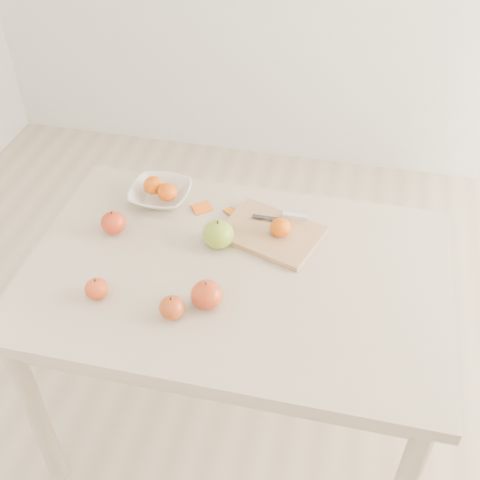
# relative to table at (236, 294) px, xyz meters

# --- Properties ---
(ground) EXTENTS (3.50, 3.50, 0.00)m
(ground) POSITION_rel_table_xyz_m (0.00, 0.00, -0.65)
(ground) COLOR #C6B293
(ground) RESTS_ON ground
(table) EXTENTS (1.20, 0.80, 0.75)m
(table) POSITION_rel_table_xyz_m (0.00, 0.00, 0.00)
(table) COLOR beige
(table) RESTS_ON ground
(cutting_board) EXTENTS (0.33, 0.29, 0.02)m
(cutting_board) POSITION_rel_table_xyz_m (0.07, 0.17, 0.11)
(cutting_board) COLOR #AA7F55
(cutting_board) RESTS_ON table
(board_tangerine) EXTENTS (0.06, 0.06, 0.05)m
(board_tangerine) POSITION_rel_table_xyz_m (0.10, 0.16, 0.14)
(board_tangerine) COLOR #E94C08
(board_tangerine) RESTS_ON cutting_board
(fruit_bowl) EXTENTS (0.19, 0.19, 0.05)m
(fruit_bowl) POSITION_rel_table_xyz_m (-0.31, 0.26, 0.12)
(fruit_bowl) COLOR white
(fruit_bowl) RESTS_ON table
(bowl_tangerine_near) EXTENTS (0.07, 0.07, 0.06)m
(bowl_tangerine_near) POSITION_rel_table_xyz_m (-0.34, 0.27, 0.15)
(bowl_tangerine_near) COLOR #DB6107
(bowl_tangerine_near) RESTS_ON fruit_bowl
(bowl_tangerine_far) EXTENTS (0.07, 0.07, 0.06)m
(bowl_tangerine_far) POSITION_rel_table_xyz_m (-0.28, 0.25, 0.15)
(bowl_tangerine_far) COLOR #D04007
(bowl_tangerine_far) RESTS_ON fruit_bowl
(orange_peel_a) EXTENTS (0.07, 0.07, 0.01)m
(orange_peel_a) POSITION_rel_table_xyz_m (-0.17, 0.24, 0.10)
(orange_peel_a) COLOR #E75C10
(orange_peel_a) RESTS_ON table
(orange_peel_b) EXTENTS (0.06, 0.05, 0.01)m
(orange_peel_b) POSITION_rel_table_xyz_m (-0.07, 0.25, 0.10)
(orange_peel_b) COLOR orange
(orange_peel_b) RESTS_ON table
(paring_knife) EXTENTS (0.17, 0.04, 0.01)m
(paring_knife) POSITION_rel_table_xyz_m (0.11, 0.24, 0.12)
(paring_knife) COLOR white
(paring_knife) RESTS_ON cutting_board
(apple_green) EXTENTS (0.09, 0.09, 0.08)m
(apple_green) POSITION_rel_table_xyz_m (-0.07, 0.09, 0.14)
(apple_green) COLOR #628D15
(apple_green) RESTS_ON table
(apple_red_e) EXTENTS (0.07, 0.07, 0.06)m
(apple_red_e) POSITION_rel_table_xyz_m (-0.12, -0.20, 0.13)
(apple_red_e) COLOR maroon
(apple_red_e) RESTS_ON table
(apple_red_d) EXTENTS (0.06, 0.06, 0.06)m
(apple_red_d) POSITION_rel_table_xyz_m (-0.34, -0.18, 0.13)
(apple_red_d) COLOR maroon
(apple_red_d) RESTS_ON table
(apple_red_c) EXTENTS (0.09, 0.09, 0.08)m
(apple_red_c) POSITION_rel_table_xyz_m (-0.05, -0.15, 0.14)
(apple_red_c) COLOR #8D0D05
(apple_red_c) RESTS_ON table
(apple_red_b) EXTENTS (0.08, 0.08, 0.07)m
(apple_red_b) POSITION_rel_table_xyz_m (-0.40, 0.08, 0.13)
(apple_red_b) COLOR #8B0D03
(apple_red_b) RESTS_ON table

